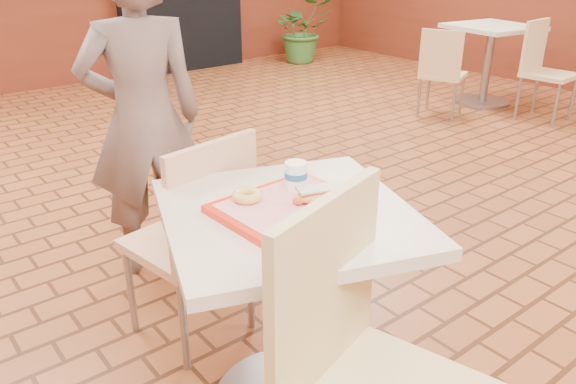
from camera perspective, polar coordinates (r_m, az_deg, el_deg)
wainscot_band at (r=2.95m, az=15.45°, el=3.21°), size 8.00×10.00×1.00m
main_table at (r=1.81m, az=0.00°, el=-9.02°), size 0.73×0.73×0.77m
chair_main_front at (r=1.47m, az=7.79°, el=-17.27°), size 0.56×0.56×0.98m
chair_main_back at (r=2.18m, az=-9.16°, el=-4.03°), size 0.47×0.47×0.88m
customer at (r=2.67m, az=-14.46°, el=7.08°), size 0.63×0.50×1.52m
serving_tray at (r=1.68m, az=-0.00°, el=-1.48°), size 0.41×0.32×0.03m
ring_donut at (r=1.69m, az=-4.16°, el=-0.35°), size 0.10×0.10×0.03m
long_john_donut at (r=1.68m, az=3.02°, el=-0.29°), size 0.16×0.12×0.05m
paper_cup at (r=1.75m, az=0.79°, el=1.67°), size 0.07×0.07×0.09m
second_table at (r=6.01m, az=19.77°, el=13.29°), size 0.73×0.73×0.77m
chair_second_left at (r=5.38m, az=15.36°, el=11.96°), size 0.49×0.49×0.81m
chair_second_front at (r=5.64m, az=24.49°, el=11.63°), size 0.44×0.44×0.88m
potted_plant at (r=7.80m, az=1.48°, el=16.14°), size 0.93×0.87×0.85m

